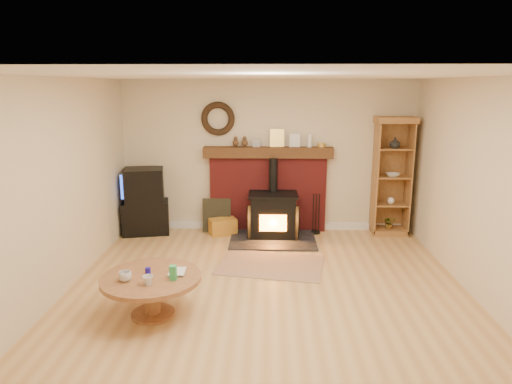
{
  "coord_description": "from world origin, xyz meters",
  "views": [
    {
      "loc": [
        0.01,
        -5.05,
        2.5
      ],
      "look_at": [
        -0.16,
        1.0,
        1.08
      ],
      "focal_mm": 32.0,
      "sensor_mm": 36.0,
      "label": 1
    }
  ],
  "objects_px": {
    "curio_cabinet": "(391,176)",
    "coffee_table": "(151,284)",
    "wood_stove": "(273,216)",
    "tv_unit": "(145,202)"
  },
  "relations": [
    {
      "from": "curio_cabinet",
      "to": "coffee_table",
      "type": "distance_m",
      "value": 4.54
    },
    {
      "from": "wood_stove",
      "to": "tv_unit",
      "type": "height_order",
      "value": "wood_stove"
    },
    {
      "from": "wood_stove",
      "to": "coffee_table",
      "type": "relative_size",
      "value": 1.27
    },
    {
      "from": "curio_cabinet",
      "to": "coffee_table",
      "type": "xyz_separation_m",
      "value": [
        -3.35,
        -3.0,
        -0.62
      ]
    },
    {
      "from": "coffee_table",
      "to": "curio_cabinet",
      "type": "bearing_deg",
      "value": 41.82
    },
    {
      "from": "wood_stove",
      "to": "curio_cabinet",
      "type": "xyz_separation_m",
      "value": [
        2.0,
        0.28,
        0.63
      ]
    },
    {
      "from": "wood_stove",
      "to": "curio_cabinet",
      "type": "height_order",
      "value": "curio_cabinet"
    },
    {
      "from": "wood_stove",
      "to": "tv_unit",
      "type": "relative_size",
      "value": 1.24
    },
    {
      "from": "wood_stove",
      "to": "coffee_table",
      "type": "height_order",
      "value": "wood_stove"
    },
    {
      "from": "wood_stove",
      "to": "tv_unit",
      "type": "distance_m",
      "value": 2.21
    }
  ]
}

